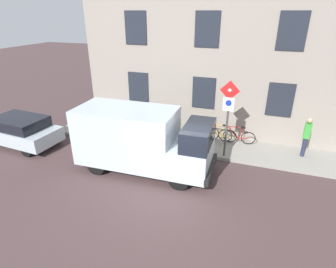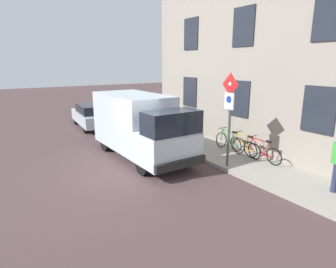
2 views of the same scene
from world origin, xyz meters
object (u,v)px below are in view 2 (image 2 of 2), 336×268
delivery_van (140,125)px  bicycle_green (230,142)px  bicycle_red (262,152)px  litter_bin (181,135)px  sign_post_stacked (229,107)px  parked_hatchback (93,115)px  bicycle_orange (245,146)px

delivery_van → bicycle_green: size_ratio=3.14×
bicycle_red → litter_bin: size_ratio=1.90×
sign_post_stacked → delivery_van: 3.66m
sign_post_stacked → litter_bin: size_ratio=3.51×
parked_hatchback → bicycle_orange: size_ratio=2.40×
bicycle_green → litter_bin: litter_bin is taller
sign_post_stacked → parked_hatchback: 9.67m
sign_post_stacked → litter_bin: sign_post_stacked is taller
bicycle_green → parked_hatchback: bearing=23.1°
parked_hatchback → bicycle_green: (3.20, -8.06, -0.22)m
delivery_van → sign_post_stacked: bearing=31.3°
bicycle_green → sign_post_stacked: bearing=134.1°
sign_post_stacked → bicycle_red: 2.30m
bicycle_red → bicycle_orange: (0.00, 0.83, 0.00)m
delivery_van → bicycle_green: (3.35, -1.65, -0.82)m
delivery_van → bicycle_red: delivery_van is taller
sign_post_stacked → bicycle_green: (1.43, 1.32, -1.76)m
bicycle_orange → bicycle_green: bearing=5.2°
bicycle_red → litter_bin: bearing=18.8°
bicycle_red → bicycle_orange: same height
sign_post_stacked → litter_bin: (0.14, 3.06, -1.68)m
parked_hatchback → bicycle_red: (3.20, -9.73, -0.22)m
bicycle_green → litter_bin: size_ratio=1.90×
parked_hatchback → bicycle_orange: parked_hatchback is taller
bicycle_red → litter_bin: (-1.29, 3.42, 0.08)m
sign_post_stacked → bicycle_green: sign_post_stacked is taller
sign_post_stacked → bicycle_red: bearing=-13.8°
bicycle_orange → bicycle_green: 0.83m
sign_post_stacked → bicycle_green: bearing=42.6°
parked_hatchback → bicycle_red: size_ratio=2.40×
sign_post_stacked → bicycle_green: 2.62m
delivery_van → bicycle_green: 3.82m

